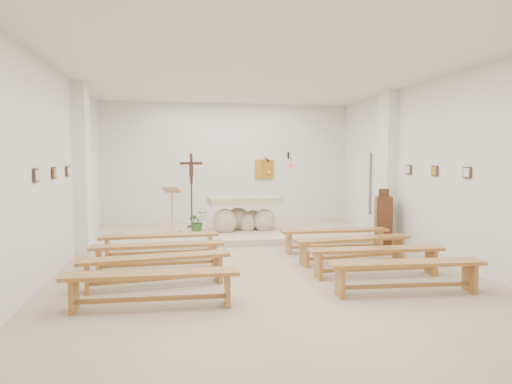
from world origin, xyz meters
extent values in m
cube|color=#C8B690|center=(0.00, 0.00, 0.00)|extent=(7.00, 10.00, 0.00)
cube|color=white|center=(-3.49, 0.00, 1.75)|extent=(0.02, 10.00, 3.50)
cube|color=white|center=(3.49, 0.00, 1.75)|extent=(0.02, 10.00, 3.50)
cube|color=white|center=(0.00, 4.99, 1.75)|extent=(7.00, 0.02, 3.50)
cube|color=silver|center=(0.00, 0.00, 3.49)|extent=(7.00, 10.00, 0.02)
cube|color=beige|center=(0.00, 3.50, 0.07)|extent=(6.98, 3.00, 0.15)
cube|color=white|center=(-3.37, 2.00, 1.75)|extent=(0.26, 0.55, 3.50)
cube|color=white|center=(3.37, 2.00, 1.75)|extent=(0.26, 0.55, 3.50)
cube|color=gold|center=(1.05, 4.96, 1.65)|extent=(0.55, 0.04, 0.55)
cube|color=black|center=(1.75, 4.97, 2.05)|extent=(0.04, 0.02, 0.20)
cylinder|color=black|center=(1.75, 4.82, 2.12)|extent=(0.02, 0.30, 0.02)
cylinder|color=black|center=(1.75, 4.67, 1.95)|extent=(0.01, 0.01, 0.34)
sphere|color=red|center=(1.75, 4.67, 1.76)|extent=(0.11, 0.11, 0.11)
cube|color=#402E1C|center=(-3.47, -0.80, 1.72)|extent=(0.03, 0.20, 0.20)
cube|color=#402E1C|center=(-3.47, 0.20, 1.72)|extent=(0.03, 0.20, 0.20)
cube|color=#402E1C|center=(-3.47, 1.20, 1.72)|extent=(0.03, 0.20, 0.20)
cube|color=#402E1C|center=(3.47, -0.80, 1.72)|extent=(0.03, 0.20, 0.20)
cube|color=#402E1C|center=(3.47, 0.20, 1.72)|extent=(0.03, 0.20, 0.20)
cube|color=#402E1C|center=(3.47, 1.20, 1.72)|extent=(0.03, 0.20, 0.20)
cube|color=silver|center=(-3.43, 2.70, 0.27)|extent=(0.10, 0.85, 0.52)
cube|color=silver|center=(3.43, 2.70, 0.27)|extent=(0.10, 0.85, 0.52)
ellipsoid|color=beige|center=(-0.29, 3.22, 0.40)|extent=(0.58, 0.50, 0.66)
ellipsoid|color=beige|center=(0.73, 3.32, 0.38)|extent=(0.54, 0.46, 0.62)
ellipsoid|color=beige|center=(0.08, 3.56, 0.41)|extent=(0.62, 0.53, 0.58)
ellipsoid|color=beige|center=(0.47, 3.56, 0.36)|extent=(0.51, 0.43, 0.54)
ellipsoid|color=beige|center=(0.29, 3.35, 0.33)|extent=(0.43, 0.36, 0.51)
cube|color=beige|center=(0.24, 3.40, 0.91)|extent=(1.84, 0.82, 0.17)
cube|color=tan|center=(-1.56, 3.35, 0.17)|extent=(0.44, 0.44, 0.04)
cylinder|color=tan|center=(-1.56, 3.35, 0.65)|extent=(0.05, 0.05, 1.00)
cube|color=tan|center=(-1.57, 3.33, 1.20)|extent=(0.49, 0.42, 0.16)
cube|color=silver|center=(-1.58, 3.29, 1.25)|extent=(0.42, 0.34, 0.13)
cylinder|color=#3D1F13|center=(-1.06, 4.18, 0.17)|extent=(0.26, 0.26, 0.03)
cylinder|color=#3D1F13|center=(-1.06, 4.18, 0.74)|extent=(0.04, 0.04, 1.17)
cube|color=#3D1F13|center=(-1.06, 4.18, 1.69)|extent=(0.08, 0.06, 0.80)
cube|color=#3D1F13|center=(-1.06, 4.18, 1.83)|extent=(0.59, 0.10, 0.07)
cube|color=#3D1F13|center=(-1.06, 4.15, 1.66)|extent=(0.11, 0.05, 0.34)
imported|color=#2D5A24|center=(-0.96, 3.35, 0.41)|extent=(0.59, 0.55, 0.52)
cube|color=#512A17|center=(3.09, 1.57, 0.56)|extent=(0.42, 0.42, 1.12)
cube|color=#512A17|center=(3.09, 1.57, 1.20)|extent=(0.23, 0.11, 0.18)
cube|color=#A46A2F|center=(-1.79, 1.13, 0.46)|extent=(2.29, 0.43, 0.05)
cube|color=#A46A2F|center=(-2.78, 1.10, 0.22)|extent=(0.07, 0.33, 0.43)
cube|color=#A46A2F|center=(-0.81, 1.16, 0.22)|extent=(0.07, 0.33, 0.43)
cube|color=#A46A2F|center=(-1.79, 1.13, 0.12)|extent=(1.92, 0.12, 0.05)
cube|color=#A46A2F|center=(1.79, 1.13, 0.46)|extent=(2.28, 0.39, 0.05)
cube|color=#A46A2F|center=(0.81, 1.15, 0.22)|extent=(0.07, 0.33, 0.43)
cube|color=#A46A2F|center=(2.78, 1.12, 0.22)|extent=(0.07, 0.33, 0.43)
cube|color=#A46A2F|center=(1.79, 1.13, 0.12)|extent=(1.92, 0.09, 0.05)
cube|color=#A46A2F|center=(-1.79, 0.13, 0.46)|extent=(2.29, 0.47, 0.05)
cube|color=#A46A2F|center=(-2.77, 0.08, 0.22)|extent=(0.08, 0.33, 0.43)
cube|color=#A46A2F|center=(-0.81, 0.17, 0.22)|extent=(0.08, 0.33, 0.43)
cube|color=#A46A2F|center=(-1.79, 0.13, 0.12)|extent=(1.92, 0.15, 0.05)
cube|color=#A46A2F|center=(1.79, 0.13, 0.46)|extent=(2.30, 0.62, 0.05)
cube|color=#A46A2F|center=(0.82, 0.01, 0.22)|extent=(0.10, 0.34, 0.43)
cube|color=#A46A2F|center=(2.77, 0.24, 0.22)|extent=(0.10, 0.34, 0.43)
cube|color=#A46A2F|center=(1.79, 0.13, 0.12)|extent=(1.91, 0.28, 0.05)
cube|color=#A46A2F|center=(-1.79, -0.88, 0.46)|extent=(2.30, 0.67, 0.05)
cube|color=#A46A2F|center=(-2.77, -1.01, 0.22)|extent=(0.11, 0.34, 0.43)
cube|color=#A46A2F|center=(-0.82, -0.74, 0.22)|extent=(0.11, 0.34, 0.43)
cube|color=#A46A2F|center=(-1.79, -0.88, 0.12)|extent=(1.90, 0.32, 0.05)
cube|color=#A46A2F|center=(1.79, -0.88, 0.46)|extent=(2.29, 0.44, 0.05)
cube|color=#A46A2F|center=(0.81, -0.84, 0.22)|extent=(0.07, 0.33, 0.43)
cube|color=#A46A2F|center=(2.77, -0.91, 0.22)|extent=(0.07, 0.33, 0.43)
cube|color=#A46A2F|center=(1.79, -0.88, 0.12)|extent=(1.92, 0.13, 0.05)
cube|color=#A46A2F|center=(-1.79, -1.88, 0.46)|extent=(2.29, 0.44, 0.05)
cube|color=#A46A2F|center=(-2.77, -1.85, 0.22)|extent=(0.07, 0.33, 0.43)
cube|color=#A46A2F|center=(-0.81, -1.92, 0.22)|extent=(0.07, 0.33, 0.43)
cube|color=#A46A2F|center=(-1.79, -1.88, 0.12)|extent=(1.92, 0.13, 0.05)
cube|color=#A46A2F|center=(1.79, -1.88, 0.46)|extent=(2.29, 0.50, 0.05)
cube|color=#A46A2F|center=(0.81, -1.82, 0.22)|extent=(0.08, 0.33, 0.43)
cube|color=#A46A2F|center=(2.77, -1.94, 0.22)|extent=(0.08, 0.33, 0.43)
cube|color=#A46A2F|center=(1.79, -1.88, 0.12)|extent=(1.91, 0.18, 0.05)
camera|label=1|loc=(-1.48, -7.88, 1.96)|focal=32.00mm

